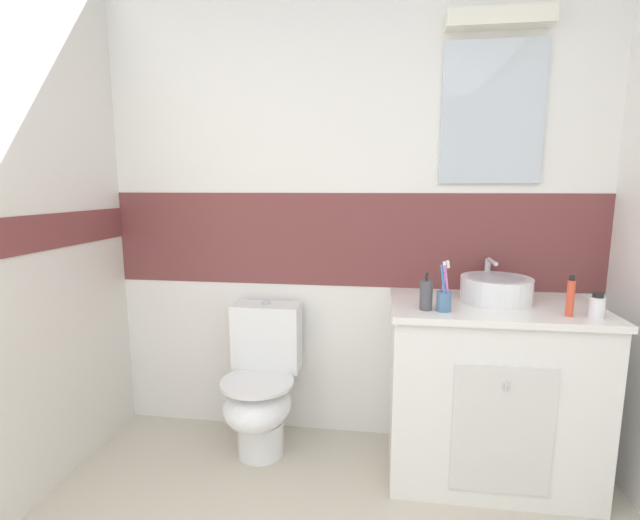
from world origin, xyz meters
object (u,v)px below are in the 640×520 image
Objects in this scene: soap_dispenser at (426,295)px; toothbrush_cup at (444,298)px; toilet at (261,385)px; lotion_bottle_short at (597,306)px; sink_basin at (496,288)px; toothpaste_tube_upright at (570,297)px.

toothbrush_cup is at bearing -9.37° from soap_dispenser.
toilet is 7.26× the size of lotion_bottle_short.
sink_basin is 0.33m from toothbrush_cup.
sink_basin is at bearing 139.33° from toothpaste_tube_upright.
lotion_bottle_short is at bearing -2.51° from soap_dispenser.
toothbrush_cup is 0.61m from lotion_bottle_short.
toothpaste_tube_upright reaches higher than lotion_bottle_short.
sink_basin reaches higher than toilet.
sink_basin is 1.63× the size of toothbrush_cup.
toothbrush_cup is (0.88, -0.20, 0.55)m from toilet.
toothpaste_tube_upright is (1.39, -0.20, 0.57)m from toilet.
soap_dispenser is at bearing 178.18° from toothpaste_tube_upright.
toothbrush_cup is at bearing 178.34° from lotion_bottle_short.
toothpaste_tube_upright is (0.25, -0.21, 0.02)m from sink_basin.
lotion_bottle_short is (0.35, -0.22, -0.01)m from sink_basin.
toilet is 1.60m from lotion_bottle_short.
toothpaste_tube_upright is at bearing -0.69° from toothbrush_cup.
soap_dispenser is (-0.34, -0.19, 0.00)m from sink_basin.
sink_basin is 0.39m from soap_dispenser.
soap_dispenser is at bearing -12.87° from toilet.
sink_basin is 3.43× the size of lotion_bottle_short.
soap_dispenser is (-0.08, 0.01, 0.01)m from toothbrush_cup.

